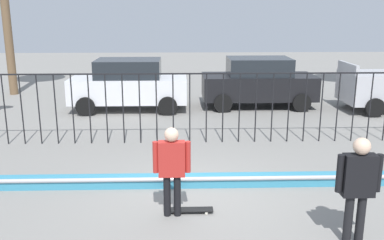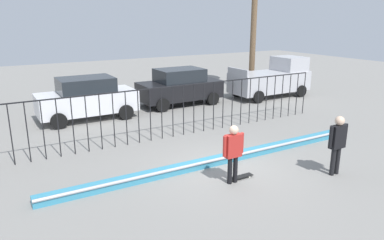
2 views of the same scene
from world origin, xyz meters
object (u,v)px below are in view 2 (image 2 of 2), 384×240
skateboarder (233,149)px  parked_car_black (180,86)px  parked_car_white (87,98)px  pickup_truck (273,79)px  skateboard (240,177)px  camera_operator (338,140)px

skateboarder → parked_car_black: 9.64m
parked_car_white → pickup_truck: size_ratio=0.91×
parked_car_black → pickup_truck: size_ratio=0.91×
parked_car_white → pickup_truck: bearing=0.8°
parked_car_black → pickup_truck: (5.64, -0.88, 0.06)m
skateboarder → skateboard: 1.02m
skateboarder → parked_car_black: bearing=98.0°
camera_operator → parked_car_black: (0.27, 10.14, -0.10)m
parked_car_white → parked_car_black: size_ratio=1.00×
camera_operator → parked_car_white: parked_car_white is taller
camera_operator → skateboard: bearing=-27.1°
skateboarder → camera_operator: 3.13m
pickup_truck → parked_car_white: bearing=174.8°
pickup_truck → skateboarder: bearing=-139.7°
camera_operator → pickup_truck: 10.98m
skateboarder → parked_car_white: (-1.73, 8.70, -0.04)m
skateboard → parked_car_white: 8.91m
skateboard → camera_operator: camera_operator is taller
parked_car_white → parked_car_black: 4.96m
skateboarder → skateboard: (0.36, 0.09, -0.95)m
parked_car_white → parked_car_black: same height
skateboard → parked_car_black: parked_car_black is taller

